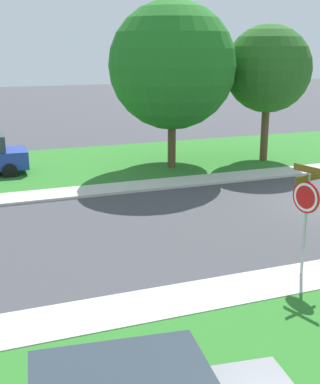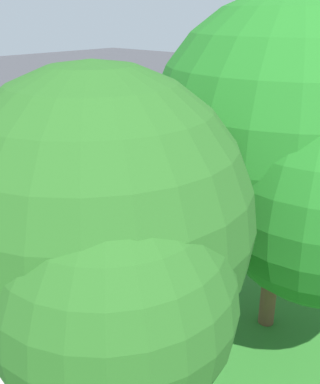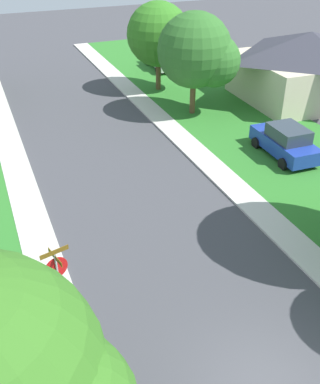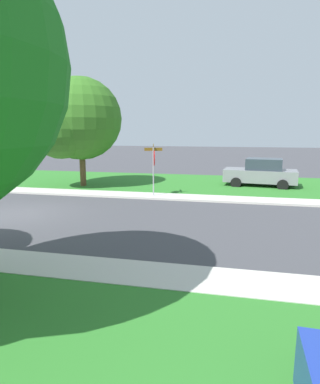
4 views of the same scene
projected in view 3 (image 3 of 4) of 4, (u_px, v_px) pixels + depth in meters
The scene contains 9 objects.
sidewalk_east at pixel (212, 166), 23.52m from camera, with size 1.40×56.00×0.10m, color beige.
lawn_east at pixel (287, 151), 25.06m from camera, with size 8.00×56.00×0.08m, color #2D7528.
sidewalk_west at pixel (27, 204), 20.46m from camera, with size 1.40×56.00×0.10m, color beige.
stop_sign_far_corner at pixel (57, 272), 13.85m from camera, with size 0.90×0.90×2.77m.
car_white_across_road at pixel (163, 58), 38.02m from camera, with size 2.16×4.37×1.76m.
car_blue_driveway_right at pixel (285, 142), 24.15m from camera, with size 2.16×4.36×1.76m.
tree_sidewalk_mid at pixel (163, 37), 31.77m from camera, with size 4.77×4.44×6.25m.
tree_across_left at pixel (200, 53), 27.73m from camera, with size 4.94×4.60×6.41m.
house_right_setback at pixel (307, 65), 31.05m from camera, with size 9.15×7.98×4.60m.
Camera 3 is at (-5.71, -6.14, 11.23)m, focal length 42.48 mm.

